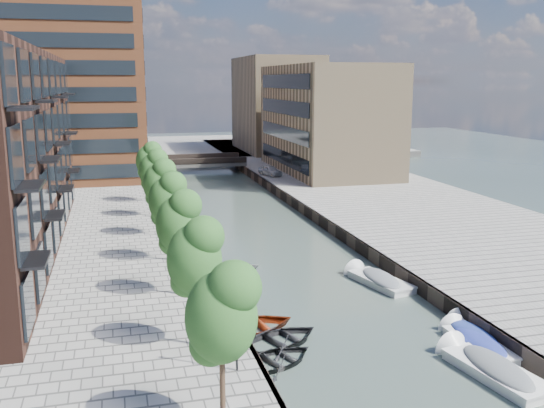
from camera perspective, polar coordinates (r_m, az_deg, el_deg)
name	(u,v)px	position (r m, az deg, el deg)	size (l,w,h in m)	color
water	(245,219)	(57.87, -2.57, -1.44)	(300.00, 300.00, 0.00)	#38473F
quay_right	(398,206)	(62.98, 11.81, -0.14)	(20.00, 140.00, 1.00)	gray
quay_wall_left	(181,218)	(56.83, -8.60, -1.28)	(0.25, 140.00, 1.00)	#332823
quay_wall_right	(306,211)	(59.30, 3.20, -0.63)	(0.25, 140.00, 1.00)	#332823
far_closure	(178,148)	(116.43, -8.80, 5.22)	(80.00, 40.00, 1.00)	gray
tower	(65,56)	(80.40, -18.89, 13.08)	(18.00, 18.00, 30.00)	#97502B
tan_block_near	(327,119)	(82.15, 5.17, 8.00)	(12.00, 25.00, 14.00)	tan
tan_block_far	(276,104)	(106.90, 0.42, 9.38)	(12.00, 20.00, 16.00)	tan
bridge	(199,162)	(88.71, -6.93, 3.93)	(13.00, 6.00, 1.30)	gray
tree_0	(221,311)	(20.88, -4.80, -9.98)	(2.50, 2.50, 5.95)	#382619
tree_1	(194,255)	(27.45, -7.33, -4.74)	(2.50, 2.50, 5.95)	#382619
tree_2	(178,220)	(34.19, -8.85, -1.54)	(2.50, 2.50, 5.95)	#382619
tree_3	(167,198)	(41.02, -9.86, 0.60)	(2.50, 2.50, 5.95)	#382619
tree_4	(159,181)	(47.89, -10.59, 2.13)	(2.50, 2.50, 5.95)	#382619
tree_5	(153,169)	(54.80, -11.13, 3.27)	(2.50, 2.50, 5.95)	#382619
tree_6	(148,159)	(61.73, -11.55, 4.16)	(2.50, 2.50, 5.95)	#382619
lamp_0	(236,314)	(25.42, -3.38, -10.29)	(0.24, 0.24, 4.12)	black
lamp_1	(189,226)	(40.54, -7.82, -2.06)	(0.24, 0.24, 4.12)	black
lamp_2	(168,186)	(56.15, -9.80, 1.66)	(0.24, 0.24, 4.12)	black
sloop_0	(277,364)	(29.21, 0.46, -14.80)	(2.90, 4.06, 0.84)	black
sloop_1	(280,344)	(31.17, 0.79, -13.03)	(3.22, 4.51, 0.93)	black
sloop_2	(249,333)	(32.48, -2.22, -11.99)	(3.66, 5.12, 1.06)	maroon
sloop_3	(229,275)	(41.55, -4.05, -6.68)	(3.37, 4.71, 0.98)	silver
sloop_4	(180,205)	(65.34, -8.66, -0.06)	(3.52, 4.92, 1.02)	black
motorboat_0	(471,334)	(33.38, 18.22, -11.57)	(2.81, 4.89, 1.55)	white
motorboat_1	(488,368)	(29.94, 19.66, -14.34)	(2.83, 5.87, 1.88)	white
motorboat_3	(474,342)	(32.54, 18.50, -12.19)	(1.69, 4.76, 1.58)	white
motorboat_4	(376,280)	(40.38, 9.76, -7.05)	(3.08, 5.62, 1.78)	silver
car	(270,171)	(77.85, -0.18, 3.17)	(1.58, 3.93, 1.34)	silver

